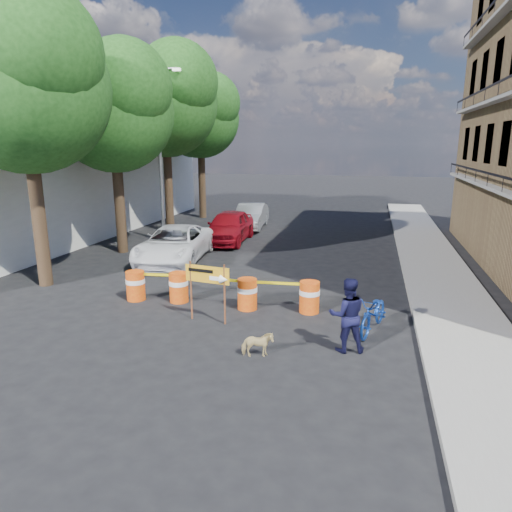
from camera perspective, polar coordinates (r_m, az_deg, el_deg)
The scene contains 19 objects.
ground at distance 12.13m, azimuth -4.81°, elevation -8.71°, with size 120.00×120.00×0.00m, color black.
sidewalk_east at distance 17.38m, azimuth 21.89°, elevation -2.43°, with size 2.40×40.00×0.15m, color gray.
white_building at distance 26.56m, azimuth -25.19°, elevation 9.00°, with size 8.00×22.00×6.00m, color silver.
tree_near at distance 16.44m, azimuth -26.86°, elevation 18.42°, with size 5.46×5.20×9.15m.
tree_mid_a at distance 20.49m, azimuth -17.30°, elevation 17.06°, with size 5.25×5.00×8.68m.
tree_mid_b at distance 24.96m, azimuth -11.19°, elevation 18.35°, with size 5.67×5.40×9.62m.
tree_far at distance 29.53m, azimuth -6.87°, elevation 16.80°, with size 5.04×4.80×8.84m.
streetlamp at distance 22.28m, azimuth -11.79°, elevation 12.87°, with size 1.25×0.18×8.00m.
barrel_far_left at distance 14.37m, azimuth -14.82°, elevation -3.52°, with size 0.58×0.58×0.90m.
barrel_mid_left at distance 13.93m, azimuth -9.64°, elevation -3.80°, with size 0.58×0.58×0.90m.
barrel_mid_right at distance 13.13m, azimuth -1.10°, elevation -4.69°, with size 0.58×0.58×0.90m.
barrel_far_right at distance 12.96m, azimuth 6.70°, elevation -5.03°, with size 0.58×0.58×0.90m.
detour_sign at distance 11.99m, azimuth -5.50°, elevation -2.99°, with size 1.26×0.32×1.63m.
pedestrian at distance 10.63m, azimuth 11.34°, elevation -7.24°, with size 0.85×0.66×1.74m, color black.
bicycle at distance 11.81m, azimuth 14.64°, elevation -4.85°, with size 0.66×1.00×1.90m, color #143FA9.
dog at distance 10.34m, azimuth 0.18°, elevation -11.01°, with size 0.32×0.71×0.60m, color #D0B877.
suv_white at distance 18.72m, azimuth -10.16°, elevation 1.46°, with size 2.33×5.05×1.40m, color white.
sedan_red at distance 22.11m, azimuth -3.40°, elevation 3.71°, with size 1.80×4.48×1.53m, color maroon.
sedan_silver at distance 25.79m, azimuth -0.62°, elevation 5.02°, with size 1.46×4.18×1.38m, color #A5A7AC.
Camera 1 is at (3.71, -10.58, 4.64)m, focal length 32.00 mm.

